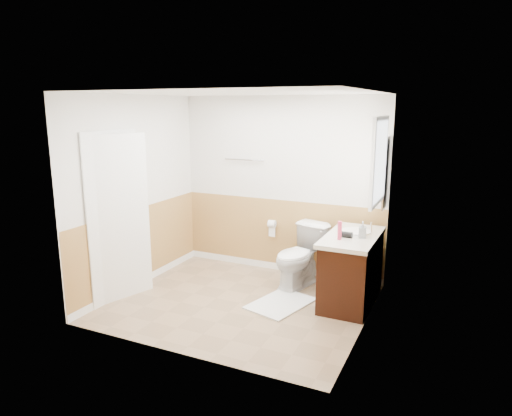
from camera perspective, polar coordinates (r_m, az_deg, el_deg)
The scene contains 32 objects.
floor at distance 5.75m, azimuth -1.99°, elevation -11.66°, with size 3.00×3.00×0.00m, color #8C7051.
ceiling at distance 5.25m, azimuth -2.20°, elevation 14.09°, with size 3.00×3.00×0.00m, color white.
wall_back at distance 6.53m, azimuth 3.08°, elevation 2.76°, with size 3.00×3.00×0.00m, color silver.
wall_front at distance 4.28m, azimuth -10.01°, elevation -2.67°, with size 3.00×3.00×0.00m, color silver.
wall_left at distance 6.18m, azimuth -14.60°, elevation 1.81°, with size 3.00×3.00×0.00m, color silver.
wall_right at distance 4.89m, azimuth 13.80°, elevation -0.94°, with size 3.00×3.00×0.00m, color silver.
wainscot_back at distance 6.69m, azimuth 2.97°, elevation -3.61°, with size 3.00×3.00×0.00m, color #AE7F45.
wainscot_front at distance 4.54m, azimuth -9.55°, elevation -11.81°, with size 3.00×3.00×0.00m, color #AE7F45.
wainscot_left at distance 6.35m, azimuth -14.15°, elevation -4.87°, with size 2.60×2.60×0.00m, color #AE7F45.
wainscot_right at distance 5.11m, azimuth 13.22°, elevation -9.13°, with size 2.60×2.60×0.00m, color #AE7F45.
toilet at distance 6.15m, azimuth 5.40°, elevation -5.97°, with size 0.46×0.81×0.82m, color white.
bath_mat at distance 5.72m, azimuth 3.06°, elevation -11.72°, with size 0.55×0.80×0.02m, color white.
vanity_cabinet at distance 5.75m, azimuth 11.73°, elevation -7.63°, with size 0.55×1.10×0.80m, color black.
vanity_knob_left at distance 5.68m, azimuth 8.60°, elevation -6.16°, with size 0.03×0.03×0.03m, color #B8B9BF.
vanity_knob_right at distance 5.86m, azimuth 9.16°, elevation -5.58°, with size 0.03×0.03×0.03m, color silver.
countertop at distance 5.62m, azimuth 11.82°, elevation -3.55°, with size 0.60×1.15×0.05m, color beige.
sink_basin at distance 5.75m, azimuth 12.28°, elevation -2.84°, with size 0.36×0.36×0.02m, color white.
faucet at distance 5.70m, azimuth 14.07°, elevation -2.44°, with size 0.02×0.02×0.14m, color silver.
lotion_bottle at distance 5.37m, azimuth 10.32°, elevation -2.76°, with size 0.05×0.05×0.22m, color #C43254.
soap_dispenser at distance 5.51m, azimuth 13.05°, elevation -2.63°, with size 0.09×0.09×0.19m, color #8A949C.
hair_dryer_body at distance 5.49m, azimuth 11.13°, elevation -3.25°, with size 0.07×0.07×0.14m, color black.
hair_dryer_handle at distance 5.52m, azimuth 10.86°, elevation -3.47°, with size 0.03×0.03×0.07m, color black.
mirror_panel at distance 5.90m, azimuth 15.83°, elevation 4.20°, with size 0.02×0.35×0.90m, color silver.
window_frame at distance 5.38m, azimuth 15.00°, elevation 5.63°, with size 0.04×0.80×1.00m, color white.
window_glass at distance 5.37m, azimuth 15.17°, elevation 5.61°, with size 0.01×0.70×0.90m, color white.
door at distance 5.83m, azimuth -16.51°, elevation -1.26°, with size 0.05×0.80×2.04m, color white.
door_frame at distance 5.87m, azimuth -17.07°, elevation -1.08°, with size 0.02×0.92×2.10m, color white.
door_knob at distance 6.05m, azimuth -13.99°, elevation -1.29°, with size 0.06×0.06×0.06m, color silver.
towel_bar at distance 6.65m, azimuth -1.47°, elevation 6.00°, with size 0.02×0.02×0.62m, color silver.
tp_holder_bar at distance 6.62m, azimuth 1.99°, elevation -1.97°, with size 0.02×0.02×0.14m, color silver.
tp_roll at distance 6.62m, azimuth 1.99°, elevation -1.97°, with size 0.11×0.11×0.10m, color white.
tp_sheet at distance 6.64m, azimuth 1.98°, elevation -2.89°, with size 0.10×0.01×0.16m, color white.
Camera 1 is at (2.38, -4.68, 2.36)m, focal length 32.30 mm.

